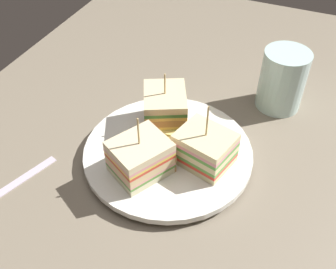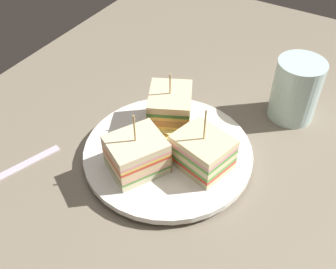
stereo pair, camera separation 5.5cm
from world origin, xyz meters
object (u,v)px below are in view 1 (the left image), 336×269
Objects in this scene: chip_pile at (172,136)px; sandwich_wedge_2 at (141,157)px; sandwich_wedge_0 at (204,148)px; drinking_glass at (282,83)px; sandwich_wedge_1 at (165,110)px; plate at (168,153)px.

sandwich_wedge_2 is at bearing 166.60° from chip_pile.
sandwich_wedge_0 is 1.40× the size of chip_pile.
sandwich_wedge_1 is at bearing 133.87° from drinking_glass.
drinking_glass is at bearing -0.72° from sandwich_wedge_2.
sandwich_wedge_0 is 0.97× the size of drinking_glass.
drinking_glass reaches higher than chip_pile.
plate is at bearing 2.04° from sandwich_wedge_1.
drinking_glass is (16.89, -12.12, 1.36)cm from chip_pile.
sandwich_wedge_1 is 9.81cm from sandwich_wedge_2.
chip_pile is at bearing -2.95° from sandwich_wedge_0.
sandwich_wedge_0 is 19.81cm from drinking_glass.
sandwich_wedge_2 reaches higher than plate.
drinking_glass is (23.67, -13.73, 0.01)cm from sandwich_wedge_2.
sandwich_wedge_1 is 0.99× the size of sandwich_wedge_2.
sandwich_wedge_2 is at bearing 149.88° from drinking_glass.
sandwich_wedge_1 is at bearing 37.93° from chip_pile.
sandwich_wedge_1 reaches higher than chip_pile.
sandwich_wedge_0 is at bearing -107.90° from chip_pile.
chip_pile is at bearing 5.16° from plate.
drinking_glass is (13.89, -14.45, -0.39)cm from sandwich_wedge_1.
chip_pile reaches higher than plate.
chip_pile is at bearing 144.34° from drinking_glass.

